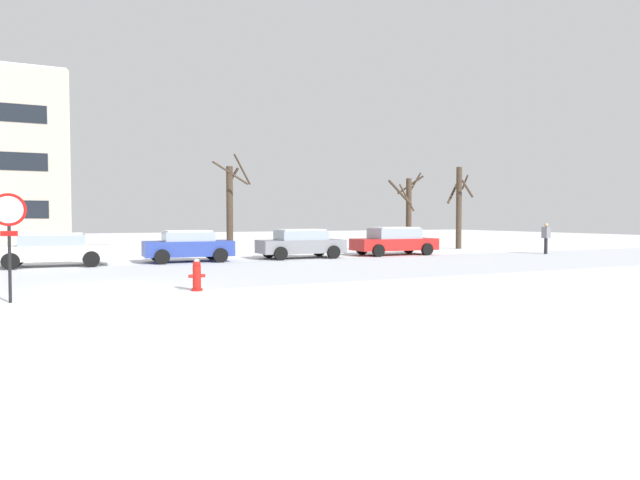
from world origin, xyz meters
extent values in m
plane|color=white|center=(0.00, 0.00, 0.00)|extent=(120.00, 120.00, 0.00)
cube|color=silver|center=(0.00, 3.40, 0.00)|extent=(80.00, 8.81, 0.00)
cylinder|color=black|center=(-1.97, -1.33, 1.05)|extent=(0.07, 0.17, 2.10)
cylinder|color=red|center=(-1.97, -1.33, 2.15)|extent=(0.76, 0.11, 0.76)
cylinder|color=white|center=(-1.97, -1.34, 2.15)|extent=(0.62, 0.10, 0.62)
cube|color=red|center=(-1.97, -1.33, 1.60)|extent=(0.36, 0.07, 0.12)
cylinder|color=white|center=(-1.97, -1.32, 2.20)|extent=(0.42, 0.07, 0.42)
cylinder|color=red|center=(2.39, -1.10, 0.03)|extent=(0.30, 0.30, 0.06)
cylinder|color=red|center=(2.39, -1.10, 0.37)|extent=(0.22, 0.22, 0.62)
sphere|color=red|center=(2.39, -1.10, 0.73)|extent=(0.21, 0.21, 0.21)
cylinder|color=red|center=(2.23, -1.10, 0.40)|extent=(0.12, 0.09, 0.09)
cylinder|color=red|center=(2.55, -1.10, 0.40)|extent=(0.12, 0.09, 0.09)
sphere|color=white|center=(2.39, -1.10, 0.78)|extent=(0.15, 0.15, 0.15)
cube|color=white|center=(-1.32, 8.72, 0.56)|extent=(4.40, 1.99, 0.58)
cube|color=#8C99A8|center=(-1.32, 8.72, 1.07)|extent=(2.44, 1.79, 0.43)
cube|color=white|center=(-1.32, 8.72, 1.32)|extent=(2.22, 1.65, 0.06)
cylinder|color=black|center=(0.12, 9.64, 0.32)|extent=(0.65, 0.24, 0.64)
cylinder|color=black|center=(0.07, 7.73, 0.32)|extent=(0.65, 0.24, 0.64)
cylinder|color=black|center=(-2.70, 9.72, 0.32)|extent=(0.65, 0.24, 0.64)
cylinder|color=black|center=(-2.76, 7.81, 0.32)|extent=(0.65, 0.24, 0.64)
cube|color=#283D93|center=(4.10, 8.78, 0.60)|extent=(3.89, 1.96, 0.67)
cube|color=#8C99A8|center=(4.10, 8.78, 1.14)|extent=(2.16, 1.76, 0.41)
cube|color=white|center=(4.10, 8.78, 1.38)|extent=(1.96, 1.63, 0.06)
cylinder|color=black|center=(5.38, 9.69, 0.32)|extent=(0.65, 0.24, 0.64)
cylinder|color=black|center=(5.32, 7.80, 0.32)|extent=(0.65, 0.24, 0.64)
cylinder|color=black|center=(2.88, 9.76, 0.32)|extent=(0.65, 0.24, 0.64)
cylinder|color=black|center=(2.83, 7.87, 0.32)|extent=(0.65, 0.24, 0.64)
cube|color=slate|center=(9.52, 8.68, 0.59)|extent=(4.19, 1.89, 0.63)
cube|color=#8C99A8|center=(9.52, 8.68, 1.13)|extent=(2.32, 1.69, 0.46)
cube|color=white|center=(9.52, 8.68, 1.39)|extent=(2.11, 1.56, 0.06)
cylinder|color=black|center=(10.89, 9.54, 0.32)|extent=(0.65, 0.24, 0.64)
cylinder|color=black|center=(10.84, 7.73, 0.32)|extent=(0.65, 0.24, 0.64)
cylinder|color=black|center=(8.20, 9.62, 0.32)|extent=(0.65, 0.24, 0.64)
cylinder|color=black|center=(8.15, 7.81, 0.32)|extent=(0.65, 0.24, 0.64)
cube|color=red|center=(14.94, 8.75, 0.58)|extent=(4.55, 1.88, 0.61)
cube|color=#8C99A8|center=(14.94, 8.75, 1.15)|extent=(2.52, 1.68, 0.54)
cube|color=white|center=(14.94, 8.75, 1.45)|extent=(2.29, 1.55, 0.06)
cylinder|color=black|center=(16.43, 9.60, 0.32)|extent=(0.65, 0.24, 0.64)
cylinder|color=black|center=(16.38, 7.81, 0.32)|extent=(0.65, 0.24, 0.64)
cylinder|color=black|center=(13.51, 9.69, 0.32)|extent=(0.65, 0.24, 0.64)
cylinder|color=black|center=(13.45, 7.90, 0.32)|extent=(0.65, 0.24, 0.64)
cylinder|color=black|center=(23.07, 6.09, 0.43)|extent=(0.14, 0.14, 0.86)
cylinder|color=black|center=(22.84, 5.93, 0.43)|extent=(0.14, 0.14, 0.86)
cube|color=slate|center=(22.96, 6.01, 1.17)|extent=(0.31, 0.42, 0.61)
sphere|color=tan|center=(22.96, 6.01, 1.59)|extent=(0.22, 0.22, 0.22)
cylinder|color=#423326|center=(17.11, 10.61, 2.12)|extent=(0.32, 0.32, 4.25)
cylinder|color=#423326|center=(16.79, 10.34, 3.13)|extent=(0.67, 0.77, 1.57)
cylinder|color=#423326|center=(17.54, 10.85, 3.81)|extent=(0.59, 0.99, 1.59)
cylinder|color=#423326|center=(16.34, 10.38, 3.42)|extent=(0.63, 1.67, 1.51)
cylinder|color=#423326|center=(17.60, 11.18, 3.92)|extent=(1.26, 1.11, 1.11)
cylinder|color=#423326|center=(21.98, 12.15, 2.61)|extent=(0.36, 0.36, 5.22)
cylinder|color=#423326|center=(21.85, 12.61, 3.59)|extent=(1.10, 0.44, 1.41)
cylinder|color=#423326|center=(22.18, 11.57, 3.81)|extent=(1.28, 0.57, 1.08)
cylinder|color=#423326|center=(22.36, 12.03, 4.27)|extent=(0.36, 0.87, 0.90)
cylinder|color=#423326|center=(6.81, 11.67, 2.31)|extent=(0.34, 0.34, 4.62)
cylinder|color=#423326|center=(6.62, 10.82, 4.21)|extent=(1.78, 0.49, 1.19)
cylinder|color=#423326|center=(7.33, 11.12, 4.43)|extent=(1.23, 1.15, 1.45)
cylinder|color=#423326|center=(7.05, 11.88, 4.12)|extent=(0.60, 0.65, 0.93)
camera|label=1|loc=(-0.70, -15.66, 1.95)|focal=30.43mm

